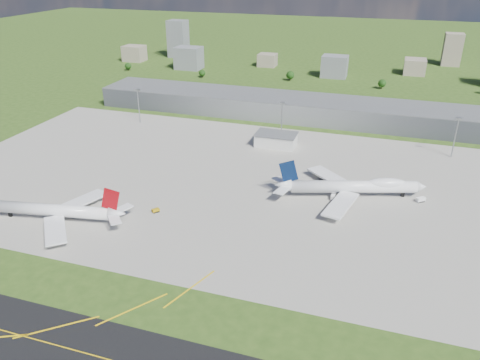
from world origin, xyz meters
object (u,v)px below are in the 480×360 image
(airliner_red_twin, at_px, (58,211))
(tug_yellow, at_px, (156,211))
(van_white_near, at_px, (333,197))
(van_white_far, at_px, (421,200))
(airliner_blue_quad, at_px, (353,187))

(airliner_red_twin, height_order, tug_yellow, airliner_red_twin)
(airliner_red_twin, bearing_deg, tug_yellow, -162.29)
(van_white_near, bearing_deg, van_white_far, -76.93)
(airliner_blue_quad, bearing_deg, tug_yellow, -170.10)
(airliner_blue_quad, xyz_separation_m, tug_yellow, (-90.90, -47.13, -4.81))
(airliner_red_twin, xyz_separation_m, van_white_far, (165.29, 72.99, -3.87))
(van_white_near, bearing_deg, airliner_blue_quad, -57.76)
(tug_yellow, relative_size, van_white_far, 0.81)
(van_white_near, distance_m, van_white_far, 44.65)
(airliner_red_twin, relative_size, tug_yellow, 16.97)
(airliner_red_twin, relative_size, airliner_blue_quad, 0.90)
(tug_yellow, distance_m, van_white_far, 135.17)
(airliner_red_twin, bearing_deg, airliner_blue_quad, -162.49)
(airliner_blue_quad, xyz_separation_m, van_white_far, (33.96, 4.65, -4.51))
(van_white_near, xyz_separation_m, van_white_far, (43.33, 10.76, 0.00))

